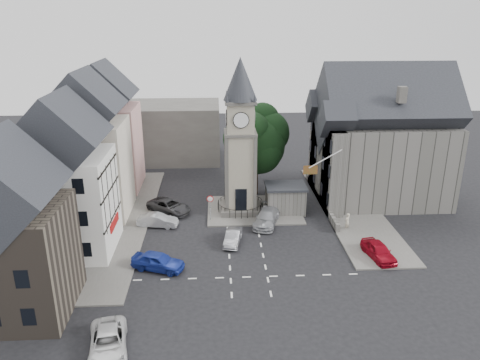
{
  "coord_description": "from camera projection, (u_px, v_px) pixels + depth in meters",
  "views": [
    {
      "loc": [
        -2.47,
        -38.51,
        20.32
      ],
      "look_at": [
        -0.18,
        5.0,
        4.63
      ],
      "focal_mm": 35.0,
      "sensor_mm": 36.0,
      "label": 1
    }
  ],
  "objects": [
    {
      "name": "pavement_east",
      "position": [
        349.0,
        208.0,
        51.27
      ],
      "size": [
        6.0,
        26.0,
        0.14
      ],
      "primitive_type": "cube",
      "color": "#595651",
      "rests_on": "ground"
    },
    {
      "name": "van_sw_white",
      "position": [
        108.0,
        343.0,
        29.43
      ],
      "size": [
        3.16,
        5.31,
        1.38
      ],
      "primitive_type": "imported",
      "rotation": [
        0.0,
        0.0,
        0.18
      ],
      "color": "silver",
      "rests_on": "ground"
    },
    {
      "name": "stone_shelter",
      "position": [
        285.0,
        198.0,
        49.95
      ],
      "size": [
        4.3,
        3.3,
        3.08
      ],
      "color": "#5A5953",
      "rests_on": "ground"
    },
    {
      "name": "car_west_silver",
      "position": [
        158.0,
        220.0,
        46.79
      ],
      "size": [
        4.19,
        2.0,
        1.33
      ],
      "primitive_type": "imported",
      "rotation": [
        0.0,
        0.0,
        1.42
      ],
      "color": "#A3A6AB",
      "rests_on": "ground"
    },
    {
      "name": "car_west_blue",
      "position": [
        158.0,
        261.0,
        38.92
      ],
      "size": [
        4.8,
        3.19,
        1.52
      ],
      "primitive_type": "imported",
      "rotation": [
        0.0,
        0.0,
        1.23
      ],
      "color": "#1B3098",
      "rests_on": "ground"
    },
    {
      "name": "pedestrian",
      "position": [
        347.0,
        221.0,
        46.03
      ],
      "size": [
        0.76,
        0.73,
        1.75
      ],
      "primitive_type": "imported",
      "rotation": [
        0.0,
        0.0,
        3.83
      ],
      "color": "#BDB49C",
      "rests_on": "ground"
    },
    {
      "name": "central_island",
      "position": [
        254.0,
        210.0,
        50.75
      ],
      "size": [
        10.0,
        8.0,
        0.16
      ],
      "primitive_type": "cube",
      "color": "#595651",
      "rests_on": "ground"
    },
    {
      "name": "terrace_cream",
      "position": [
        89.0,
        155.0,
        47.71
      ],
      "size": [
        8.1,
        7.6,
        12.8
      ],
      "color": "beige",
      "rests_on": "ground"
    },
    {
      "name": "backdrop_west",
      "position": [
        150.0,
        132.0,
        67.55
      ],
      "size": [
        20.0,
        10.0,
        8.0
      ],
      "primitive_type": "cube",
      "color": "#4C4944",
      "rests_on": "ground"
    },
    {
      "name": "pavement_west",
      "position": [
        120.0,
        220.0,
        48.19
      ],
      "size": [
        6.0,
        30.0,
        0.14
      ],
      "primitive_type": "cube",
      "color": "#595651",
      "rests_on": "ground"
    },
    {
      "name": "car_east_red",
      "position": [
        379.0,
        251.0,
        40.69
      ],
      "size": [
        2.47,
        4.49,
        1.45
      ],
      "primitive_type": "imported",
      "rotation": [
        0.0,
        0.0,
        0.19
      ],
      "color": "maroon",
      "rests_on": "ground"
    },
    {
      "name": "car_island_silver",
      "position": [
        233.0,
        237.0,
        43.4
      ],
      "size": [
        1.98,
        3.88,
        1.22
      ],
      "primitive_type": "imported",
      "rotation": [
        0.0,
        0.0,
        -0.2
      ],
      "color": "gray",
      "rests_on": "ground"
    },
    {
      "name": "clock_tower",
      "position": [
        240.0,
        138.0,
        47.95
      ],
      "size": [
        4.86,
        4.86,
        16.25
      ],
      "color": "#4C4944",
      "rests_on": "ground"
    },
    {
      "name": "building_sw_stone",
      "position": [
        6.0,
        243.0,
        32.08
      ],
      "size": [
        8.6,
        7.6,
        10.4
      ],
      "color": "#3F372F",
      "rests_on": "ground"
    },
    {
      "name": "terrace_pink",
      "position": [
        106.0,
        135.0,
        55.23
      ],
      "size": [
        8.1,
        7.6,
        12.8
      ],
      "color": "#DCA497",
      "rests_on": "ground"
    },
    {
      "name": "east_boundary_wall",
      "position": [
        320.0,
        198.0,
        52.88
      ],
      "size": [
        0.4,
        16.0,
        0.9
      ],
      "primitive_type": "cube",
      "color": "#5A5953",
      "rests_on": "ground"
    },
    {
      "name": "east_building",
      "position": [
        378.0,
        146.0,
        52.17
      ],
      "size": [
        14.4,
        11.4,
        12.6
      ],
      "color": "#5A5953",
      "rests_on": "ground"
    },
    {
      "name": "car_island_east",
      "position": [
        267.0,
        217.0,
        47.28
      ],
      "size": [
        3.53,
        5.57,
        1.5
      ],
      "primitive_type": "imported",
      "rotation": [
        0.0,
        0.0,
        -0.3
      ],
      "color": "#A1A4A9",
      "rests_on": "ground"
    },
    {
      "name": "flagpole",
      "position": [
        325.0,
        159.0,
        44.97
      ],
      "size": [
        3.68,
        0.1,
        2.74
      ],
      "color": "white",
      "rests_on": "ground"
    },
    {
      "name": "town_tree",
      "position": [
        255.0,
        137.0,
        53.14
      ],
      "size": [
        7.2,
        7.2,
        10.8
      ],
      "color": "black",
      "rests_on": "ground"
    },
    {
      "name": "warning_sign_post",
      "position": [
        210.0,
        203.0,
        47.45
      ],
      "size": [
        0.7,
        0.19,
        2.85
      ],
      "color": "black",
      "rests_on": "ground"
    },
    {
      "name": "road_markings",
      "position": [
        249.0,
        277.0,
        38.02
      ],
      "size": [
        20.0,
        8.0,
        0.01
      ],
      "primitive_type": "cube",
      "color": "silver",
      "rests_on": "ground"
    },
    {
      "name": "car_west_grey",
      "position": [
        169.0,
        206.0,
        50.09
      ],
      "size": [
        5.42,
        4.98,
        1.41
      ],
      "primitive_type": "imported",
      "rotation": [
        0.0,
        0.0,
        0.9
      ],
      "color": "#303033",
      "rests_on": "ground"
    },
    {
      "name": "terrace_tudor",
      "position": [
        66.0,
        186.0,
        40.33
      ],
      "size": [
        8.1,
        7.6,
        12.0
      ],
      "color": "silver",
      "rests_on": "ground"
    },
    {
      "name": "ground",
      "position": [
        245.0,
        245.0,
        43.19
      ],
      "size": [
        120.0,
        120.0,
        0.0
      ],
      "primitive_type": "plane",
      "color": "black",
      "rests_on": "ground"
    }
  ]
}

